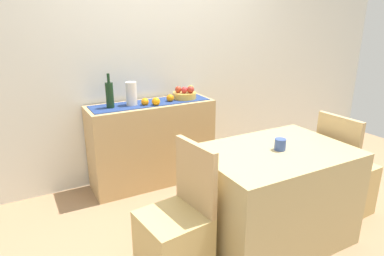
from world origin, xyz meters
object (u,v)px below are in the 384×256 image
Objects in this scene: dining_table at (272,195)px; chair_by_corner at (343,183)px; chair_near_window at (175,239)px; fruit_bowl at (185,95)px; sideboard_console at (152,143)px; wine_bottle at (110,95)px; ceramic_vase at (131,94)px; coffee_cup at (280,144)px.

chair_by_corner is (0.82, -0.00, -0.10)m from dining_table.
chair_near_window and chair_by_corner have the same top height.
fruit_bowl is at bearing 92.54° from dining_table.
fruit_bowl reaches higher than sideboard_console.
wine_bottle reaches higher than ceramic_vase.
chair_by_corner is (1.65, -1.33, -0.71)m from wine_bottle.
chair_near_window reaches higher than sideboard_console.
fruit_bowl is 1.65m from chair_near_window.
dining_table is (0.43, -1.33, -0.05)m from sideboard_console.
sideboard_console is 5.22× the size of fruit_bowl.
coffee_cup is 0.99m from chair_near_window.
chair_near_window is at bearing -106.22° from sideboard_console.
sideboard_console is 0.57m from ceramic_vase.
wine_bottle is 1.50m from chair_near_window.
sideboard_console is 1.40m from dining_table.
ceramic_vase is 1.51m from chair_near_window.
coffee_cup reaches higher than dining_table.
dining_table is 0.41m from coffee_cup.
fruit_bowl is at bearing 123.46° from chair_by_corner.
fruit_bowl is at bearing 0.00° from sideboard_console.
wine_bottle is 0.36× the size of chair_near_window.
chair_near_window is at bearing -89.36° from wine_bottle.
dining_table is at bearing -64.75° from ceramic_vase.
coffee_cup is at bearing -28.94° from dining_table.
dining_table is at bearing 179.95° from chair_by_corner.
ceramic_vase reaches higher than sideboard_console.
wine_bottle reaches higher than chair_by_corner.
sideboard_console is 14.91× the size of coffee_cup.
wine_bottle is at bearing 122.13° from dining_table.
fruit_bowl is 1.71m from chair_by_corner.
sideboard_console is at bearing 108.79° from coffee_cup.
chair_by_corner is at bearing -38.79° from wine_bottle.
fruit_bowl is 0.27× the size of chair_near_window.
chair_by_corner reaches higher than sideboard_console.
ceramic_vase reaches higher than coffee_cup.
dining_table is at bearing -87.46° from fruit_bowl.
fruit_bowl is at bearing 0.00° from wine_bottle.
ceramic_vase reaches higher than chair_by_corner.
chair_by_corner is at bearing -0.10° from chair_near_window.
ceramic_vase is at bearing 180.00° from fruit_bowl.
fruit_bowl is 0.74× the size of wine_bottle.
sideboard_console is at bearing 180.00° from fruit_bowl.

